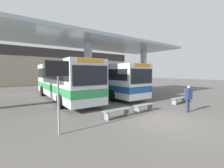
{
  "coord_description": "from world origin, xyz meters",
  "views": [
    {
      "loc": [
        -6.71,
        -4.45,
        2.48
      ],
      "look_at": [
        0.0,
        4.65,
        1.6
      ],
      "focal_mm": 24.0,
      "sensor_mm": 36.0,
      "label": 1
    }
  ],
  "objects_px": {
    "waiting_bench_mid_platform": "(179,99)",
    "pedestrian_waiting": "(188,96)",
    "transit_bus_center_bay": "(101,79)",
    "transit_bus_left_bay": "(63,79)",
    "waiting_bench_far_platform": "(144,106)",
    "waiting_bench_near_pillar": "(117,112)",
    "info_sign_platform": "(58,82)"
  },
  "relations": [
    {
      "from": "transit_bus_left_bay",
      "to": "info_sign_platform",
      "type": "relative_size",
      "value": 3.97
    },
    {
      "from": "transit_bus_left_bay",
      "to": "transit_bus_center_bay",
      "type": "bearing_deg",
      "value": -175.84
    },
    {
      "from": "waiting_bench_mid_platform",
      "to": "transit_bus_center_bay",
      "type": "bearing_deg",
      "value": 108.31
    },
    {
      "from": "transit_bus_center_bay",
      "to": "waiting_bench_mid_platform",
      "type": "relative_size",
      "value": 6.67
    },
    {
      "from": "waiting_bench_mid_platform",
      "to": "transit_bus_left_bay",
      "type": "bearing_deg",
      "value": 132.21
    },
    {
      "from": "transit_bus_center_bay",
      "to": "waiting_bench_near_pillar",
      "type": "bearing_deg",
      "value": 64.14
    },
    {
      "from": "transit_bus_left_bay",
      "to": "pedestrian_waiting",
      "type": "xyz_separation_m",
      "value": [
        4.71,
        -9.2,
        -0.85
      ]
    },
    {
      "from": "waiting_bench_near_pillar",
      "to": "info_sign_platform",
      "type": "xyz_separation_m",
      "value": [
        -3.25,
        -0.38,
        1.75
      ]
    },
    {
      "from": "waiting_bench_far_platform",
      "to": "waiting_bench_mid_platform",
      "type": "bearing_deg",
      "value": -0.0
    },
    {
      "from": "waiting_bench_mid_platform",
      "to": "pedestrian_waiting",
      "type": "height_order",
      "value": "pedestrian_waiting"
    },
    {
      "from": "info_sign_platform",
      "to": "waiting_bench_near_pillar",
      "type": "bearing_deg",
      "value": 6.65
    },
    {
      "from": "waiting_bench_near_pillar",
      "to": "waiting_bench_far_platform",
      "type": "bearing_deg",
      "value": 0.0
    },
    {
      "from": "waiting_bench_near_pillar",
      "to": "waiting_bench_far_platform",
      "type": "relative_size",
      "value": 1.15
    },
    {
      "from": "waiting_bench_near_pillar",
      "to": "waiting_bench_mid_platform",
      "type": "xyz_separation_m",
      "value": [
        6.32,
        0.0,
        0.0
      ]
    },
    {
      "from": "waiting_bench_far_platform",
      "to": "info_sign_platform",
      "type": "height_order",
      "value": "info_sign_platform"
    },
    {
      "from": "transit_bus_left_bay",
      "to": "transit_bus_center_bay",
      "type": "height_order",
      "value": "transit_bus_left_bay"
    },
    {
      "from": "transit_bus_left_bay",
      "to": "info_sign_platform",
      "type": "xyz_separation_m",
      "value": [
        -2.79,
        -7.85,
        0.23
      ]
    },
    {
      "from": "transit_bus_center_bay",
      "to": "pedestrian_waiting",
      "type": "distance_m",
      "value": 9.41
    },
    {
      "from": "waiting_bench_mid_platform",
      "to": "waiting_bench_far_platform",
      "type": "xyz_separation_m",
      "value": [
        -4.16,
        0.0,
        -0.01
      ]
    },
    {
      "from": "waiting_bench_near_pillar",
      "to": "waiting_bench_far_platform",
      "type": "height_order",
      "value": "same"
    },
    {
      "from": "transit_bus_center_bay",
      "to": "waiting_bench_far_platform",
      "type": "height_order",
      "value": "transit_bus_center_bay"
    },
    {
      "from": "waiting_bench_far_platform",
      "to": "transit_bus_center_bay",
      "type": "bearing_deg",
      "value": 77.91
    },
    {
      "from": "transit_bus_left_bay",
      "to": "waiting_bench_far_platform",
      "type": "bearing_deg",
      "value": 111.27
    },
    {
      "from": "pedestrian_waiting",
      "to": "waiting_bench_mid_platform",
      "type": "bearing_deg",
      "value": 52.52
    },
    {
      "from": "info_sign_platform",
      "to": "waiting_bench_far_platform",
      "type": "bearing_deg",
      "value": 4.01
    },
    {
      "from": "transit_bus_left_bay",
      "to": "transit_bus_center_bay",
      "type": "xyz_separation_m",
      "value": [
        4.25,
        0.16,
        -0.09
      ]
    },
    {
      "from": "waiting_bench_near_pillar",
      "to": "pedestrian_waiting",
      "type": "xyz_separation_m",
      "value": [
        4.25,
        -1.73,
        0.67
      ]
    },
    {
      "from": "pedestrian_waiting",
      "to": "transit_bus_left_bay",
      "type": "bearing_deg",
      "value": 129.75
    },
    {
      "from": "waiting_bench_mid_platform",
      "to": "pedestrian_waiting",
      "type": "bearing_deg",
      "value": -140.12
    },
    {
      "from": "waiting_bench_near_pillar",
      "to": "waiting_bench_far_platform",
      "type": "distance_m",
      "value": 2.16
    },
    {
      "from": "waiting_bench_near_pillar",
      "to": "waiting_bench_mid_platform",
      "type": "distance_m",
      "value": 6.32
    },
    {
      "from": "waiting_bench_mid_platform",
      "to": "pedestrian_waiting",
      "type": "xyz_separation_m",
      "value": [
        -2.07,
        -1.73,
        0.67
      ]
    }
  ]
}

